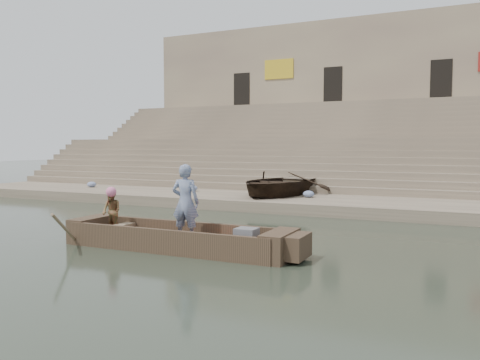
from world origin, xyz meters
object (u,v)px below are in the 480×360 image
Objects in this scene: standing_man at (185,202)px; beached_rowboat at (277,183)px; television at (246,237)px; rowing_man at (111,211)px; main_rowboat at (177,244)px.

standing_man is 0.38× the size of beached_rowboat.
beached_rowboat reaches higher than television.
television is 0.10× the size of beached_rowboat.
rowing_man is (-2.20, 0.06, -0.34)m from standing_man.
television is at bearing -65.30° from beached_rowboat.
main_rowboat is 1.06× the size of beached_rowboat.
main_rowboat is 1.79m from television.
television is at bearing -0.00° from main_rowboat.
television is (1.76, -0.00, 0.31)m from main_rowboat.
rowing_man is 8.99m from beached_rowboat.
standing_man is 1.70m from television.
rowing_man is 2.39× the size of television.
main_rowboat is at bearing 180.00° from television.
beached_rowboat is (-2.66, 9.02, 0.47)m from television.
main_rowboat is at bearing -76.06° from beached_rowboat.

